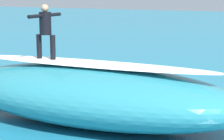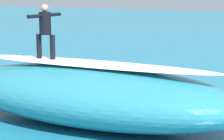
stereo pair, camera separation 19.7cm
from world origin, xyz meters
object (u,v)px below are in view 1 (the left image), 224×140
Objects in this scene: surfboard_riding at (46,60)px; surfboard_paddling at (170,104)px; surfer_paddling at (168,98)px; surfer_riding at (45,28)px.

surfboard_paddling is at bearing -134.59° from surfboard_riding.
surfer_paddling reaches higher than surfboard_paddling.
surfer_riding reaches higher than surfer_paddling.
surfer_riding reaches higher than surfboard_riding.
surfboard_paddling is (-2.71, -2.76, -1.61)m from surfboard_riding.
surfboard_riding is 1.29× the size of surfer_paddling.
surfer_riding is 4.51m from surfer_paddling.
surfboard_riding reaches higher than surfer_paddling.
surfer_paddling is at bearing -132.79° from surfer_riding.
surfer_paddling is at bearing 180.00° from surfboard_paddling.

